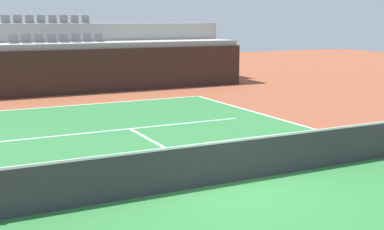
# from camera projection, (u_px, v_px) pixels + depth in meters

# --- Properties ---
(ground_plane) EXTENTS (80.00, 80.00, 0.00)m
(ground_plane) POSITION_uv_depth(u_px,v_px,m) (229.00, 183.00, 11.39)
(ground_plane) COLOR brown
(court_surface) EXTENTS (11.00, 24.00, 0.01)m
(court_surface) POSITION_uv_depth(u_px,v_px,m) (229.00, 183.00, 11.39)
(court_surface) COLOR #2D7238
(court_surface) RESTS_ON ground_plane
(baseline_far) EXTENTS (11.00, 0.10, 0.00)m
(baseline_far) POSITION_uv_depth(u_px,v_px,m) (85.00, 105.00, 21.88)
(baseline_far) COLOR white
(baseline_far) RESTS_ON court_surface
(service_line_far) EXTENTS (8.26, 0.10, 0.00)m
(service_line_far) POSITION_uv_depth(u_px,v_px,m) (130.00, 129.00, 17.01)
(service_line_far) COLOR white
(service_line_far) RESTS_ON court_surface
(centre_service_line) EXTENTS (0.10, 6.40, 0.00)m
(centre_service_line) POSITION_uv_depth(u_px,v_px,m) (169.00, 150.00, 14.20)
(centre_service_line) COLOR white
(centre_service_line) RESTS_ON court_surface
(back_wall) EXTENTS (19.40, 0.30, 2.17)m
(back_wall) POSITION_uv_depth(u_px,v_px,m) (66.00, 72.00, 24.60)
(back_wall) COLOR black
(back_wall) RESTS_ON ground_plane
(stands_tier_lower) EXTENTS (19.40, 2.40, 2.45)m
(stands_tier_lower) POSITION_uv_depth(u_px,v_px,m) (60.00, 67.00, 25.76)
(stands_tier_lower) COLOR #9E9E99
(stands_tier_lower) RESTS_ON ground_plane
(stands_tier_upper) EXTENTS (19.40, 2.40, 3.38)m
(stands_tier_upper) POSITION_uv_depth(u_px,v_px,m) (49.00, 55.00, 27.79)
(stands_tier_upper) COLOR #9E9E99
(stands_tier_upper) RESTS_ON ground_plane
(seating_row_lower) EXTENTS (4.67, 0.44, 0.44)m
(seating_row_lower) POSITION_uv_depth(u_px,v_px,m) (58.00, 40.00, 25.60)
(seating_row_lower) COLOR slate
(seating_row_lower) RESTS_ON stands_tier_lower
(seating_row_upper) EXTENTS (4.67, 0.44, 0.44)m
(seating_row_upper) POSITION_uv_depth(u_px,v_px,m) (47.00, 21.00, 27.54)
(seating_row_upper) COLOR slate
(seating_row_upper) RESTS_ON stands_tier_upper
(tennis_net) EXTENTS (11.08, 0.08, 1.07)m
(tennis_net) POSITION_uv_depth(u_px,v_px,m) (229.00, 161.00, 11.30)
(tennis_net) COLOR black
(tennis_net) RESTS_ON court_surface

